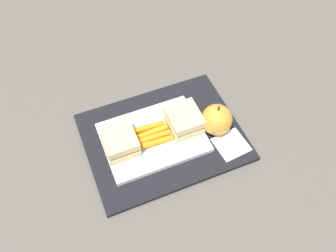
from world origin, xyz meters
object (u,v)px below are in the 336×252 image
object	(u,v)px
food_tray	(153,138)
apple	(217,120)
carrot_sticks_bundle	(153,134)
sandwich_half_right	(184,120)
sandwich_half_left	(120,142)
paper_napkin	(231,145)

from	to	relation	value
food_tray	apple	size ratio (longest dim) A/B	2.73
food_tray	carrot_sticks_bundle	world-z (taller)	carrot_sticks_bundle
food_tray	sandwich_half_right	xyz separation A→B (m)	(0.08, 0.00, 0.03)
apple	sandwich_half_right	bearing A→B (deg)	156.87
sandwich_half_left	food_tray	bearing A→B (deg)	0.00
food_tray	carrot_sticks_bundle	distance (m)	0.01
sandwich_half_right	paper_napkin	size ratio (longest dim) A/B	1.14
sandwich_half_left	sandwich_half_right	world-z (taller)	same
food_tray	apple	xyz separation A→B (m)	(0.15, -0.03, 0.03)
sandwich_half_left	carrot_sticks_bundle	distance (m)	0.08
carrot_sticks_bundle	apple	world-z (taller)	apple
sandwich_half_left	carrot_sticks_bundle	size ratio (longest dim) A/B	1.02
food_tray	sandwich_half_left	world-z (taller)	sandwich_half_left
sandwich_half_left	sandwich_half_right	distance (m)	0.16
food_tray	sandwich_half_left	size ratio (longest dim) A/B	2.88
food_tray	sandwich_half_right	distance (m)	0.08
food_tray	sandwich_half_right	size ratio (longest dim) A/B	2.88
carrot_sticks_bundle	paper_napkin	world-z (taller)	carrot_sticks_bundle
sandwich_half_left	apple	world-z (taller)	apple
sandwich_half_left	apple	distance (m)	0.23
sandwich_half_left	sandwich_half_right	xyz separation A→B (m)	(0.16, 0.00, 0.00)
carrot_sticks_bundle	food_tray	bearing A→B (deg)	148.34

